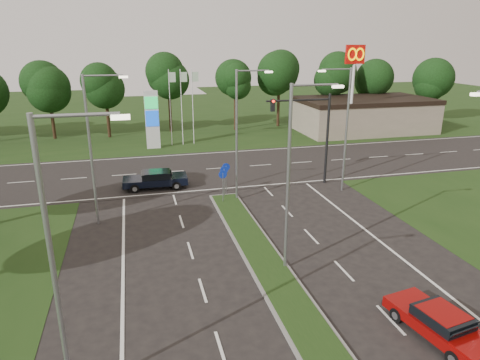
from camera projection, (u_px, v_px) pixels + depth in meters
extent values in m
plane|color=black|center=(321.00, 351.00, 15.51)|extent=(160.00, 160.00, 0.00)
cube|color=#1B3411|center=(172.00, 114.00, 66.21)|extent=(160.00, 50.00, 0.02)
cube|color=black|center=(206.00, 169.00, 37.63)|extent=(160.00, 12.00, 0.02)
cube|color=slate|center=(283.00, 291.00, 19.18)|extent=(2.00, 26.00, 0.12)
cube|color=gray|center=(363.00, 115.00, 53.23)|extent=(16.00, 9.00, 4.00)
cylinder|color=gray|center=(288.00, 182.00, 19.84)|extent=(0.16, 0.16, 9.00)
cylinder|color=gray|center=(315.00, 85.00, 18.74)|extent=(2.20, 0.10, 0.10)
cube|color=#FFF2CC|center=(338.00, 87.00, 19.03)|extent=(0.50, 0.22, 0.12)
cylinder|color=gray|center=(237.00, 137.00, 29.06)|extent=(0.16, 0.16, 9.00)
cylinder|color=gray|center=(253.00, 71.00, 27.96)|extent=(2.20, 0.10, 0.10)
cube|color=#FFF2CC|center=(269.00, 72.00, 28.25)|extent=(0.50, 0.22, 0.12)
cylinder|color=gray|center=(53.00, 271.00, 12.13)|extent=(0.16, 0.16, 9.00)
cylinder|color=gray|center=(76.00, 115.00, 11.03)|extent=(2.20, 0.10, 0.10)
cube|color=#FFF2CC|center=(120.00, 117.00, 11.32)|extent=(0.50, 0.22, 0.12)
cylinder|color=gray|center=(91.00, 153.00, 25.04)|extent=(0.16, 0.16, 9.00)
cylinder|color=gray|center=(103.00, 76.00, 23.94)|extent=(2.20, 0.10, 0.10)
cube|color=#FFF2CC|center=(123.00, 77.00, 24.22)|extent=(0.50, 0.22, 0.12)
cylinder|color=gray|center=(346.00, 132.00, 30.98)|extent=(0.16, 0.16, 9.00)
cylinder|color=gray|center=(337.00, 69.00, 29.36)|extent=(2.20, 0.10, 0.10)
cube|color=#FFF2CC|center=(322.00, 71.00, 29.14)|extent=(0.50, 0.22, 0.12)
cube|color=#FFF2CC|center=(477.00, 94.00, 16.23)|extent=(0.50, 0.22, 0.12)
cylinder|color=black|center=(327.00, 140.00, 33.01)|extent=(0.20, 0.20, 7.00)
cylinder|color=black|center=(299.00, 100.00, 31.47)|extent=(5.00, 0.14, 0.14)
cube|color=black|center=(273.00, 105.00, 31.10)|extent=(0.28, 0.28, 0.90)
sphere|color=#FF190C|center=(274.00, 101.00, 30.84)|extent=(0.20, 0.20, 0.20)
cylinder|color=gray|center=(223.00, 188.00, 29.39)|extent=(0.06, 0.06, 2.20)
cylinder|color=#0C26A5|center=(223.00, 174.00, 29.08)|extent=(0.56, 0.04, 0.56)
cylinder|color=gray|center=(224.00, 183.00, 30.38)|extent=(0.06, 0.06, 2.20)
cylinder|color=#0C26A5|center=(224.00, 170.00, 30.07)|extent=(0.56, 0.04, 0.56)
cylinder|color=gray|center=(226.00, 180.00, 31.10)|extent=(0.06, 0.06, 2.20)
cylinder|color=#0C26A5|center=(226.00, 167.00, 30.79)|extent=(0.56, 0.04, 0.56)
cube|color=silver|center=(152.00, 120.00, 44.07)|extent=(1.40, 0.30, 6.00)
cube|color=#0CA53F|center=(151.00, 103.00, 43.35)|extent=(1.30, 0.08, 1.20)
cube|color=#0C3FBF|center=(152.00, 118.00, 43.84)|extent=(1.30, 0.08, 1.60)
cylinder|color=silver|center=(170.00, 108.00, 45.15)|extent=(0.08, 0.08, 8.00)
cube|color=#B2D8B2|center=(172.00, 77.00, 44.25)|extent=(0.70, 0.02, 1.00)
cylinder|color=silver|center=(182.00, 108.00, 45.43)|extent=(0.08, 0.08, 8.00)
cube|color=#B2D8B2|center=(184.00, 77.00, 44.53)|extent=(0.70, 0.02, 1.00)
cylinder|color=silver|center=(193.00, 107.00, 45.71)|extent=(0.08, 0.08, 8.00)
cube|color=#B2D8B2|center=(195.00, 77.00, 44.81)|extent=(0.70, 0.02, 1.00)
cylinder|color=silver|center=(352.00, 95.00, 47.68)|extent=(0.30, 0.30, 10.00)
cube|color=#BF0C07|center=(355.00, 54.00, 46.33)|extent=(2.20, 0.35, 2.00)
torus|color=#FFC600|center=(352.00, 54.00, 46.02)|extent=(1.06, 0.16, 1.06)
torus|color=#FFC600|center=(360.00, 54.00, 46.23)|extent=(1.06, 0.16, 1.06)
cylinder|color=black|center=(183.00, 115.00, 51.71)|extent=(0.36, 0.36, 4.40)
sphere|color=black|center=(181.00, 79.00, 50.38)|extent=(6.00, 6.00, 6.00)
sphere|color=black|center=(184.00, 70.00, 49.96)|extent=(4.80, 4.80, 4.80)
cube|color=maroon|center=(439.00, 325.00, 16.12)|extent=(2.42, 4.46, 0.43)
cube|color=black|center=(443.00, 317.00, 15.92)|extent=(1.76, 2.08, 0.40)
cube|color=maroon|center=(444.00, 312.00, 15.86)|extent=(1.62, 1.73, 0.04)
cylinder|color=black|center=(397.00, 315.00, 17.07)|extent=(0.29, 0.62, 0.60)
cylinder|color=black|center=(426.00, 306.00, 17.67)|extent=(0.29, 0.62, 0.60)
cylinder|color=black|center=(454.00, 359.00, 14.72)|extent=(0.29, 0.62, 0.60)
cube|color=black|center=(155.00, 180.00, 32.67)|extent=(4.86, 2.13, 0.49)
cube|color=black|center=(156.00, 174.00, 32.55)|extent=(2.17, 1.74, 0.46)
cube|color=black|center=(156.00, 172.00, 32.48)|extent=(1.78, 1.63, 0.04)
cylinder|color=black|center=(135.00, 189.00, 31.61)|extent=(0.68, 0.24, 0.68)
cylinder|color=black|center=(135.00, 181.00, 33.28)|extent=(0.68, 0.24, 0.68)
cylinder|color=black|center=(177.00, 186.00, 32.23)|extent=(0.68, 0.24, 0.68)
cylinder|color=black|center=(175.00, 179.00, 33.90)|extent=(0.68, 0.24, 0.68)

